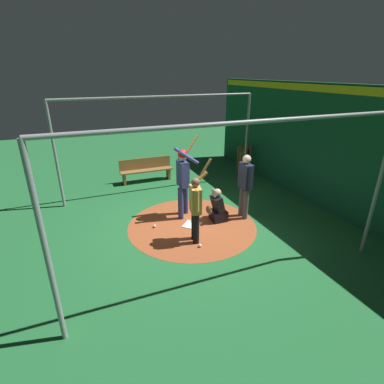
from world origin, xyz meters
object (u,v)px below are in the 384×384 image
(home_plate, at_px, (192,225))
(bat_rack, at_px, (248,159))
(umpire, at_px, (245,183))
(visitor, at_px, (196,206))
(bench, at_px, (146,169))
(batter, at_px, (183,176))
(catcher, at_px, (217,209))
(baseball_1, at_px, (200,246))
(baseball_0, at_px, (155,226))

(home_plate, bearing_deg, bat_rack, -137.97)
(umpire, relative_size, visitor, 0.90)
(home_plate, xyz_separation_m, bench, (0.29, -3.77, 0.44))
(batter, relative_size, bat_rack, 2.12)
(catcher, relative_size, baseball_1, 12.53)
(batter, height_order, bench, batter)
(visitor, height_order, baseball_1, visitor)
(visitor, bearing_deg, baseball_1, 98.95)
(baseball_0, relative_size, baseball_1, 1.00)
(umpire, xyz_separation_m, bat_rack, (-2.32, -3.52, -0.51))
(batter, bearing_deg, bench, -84.90)
(catcher, distance_m, bat_rack, 4.63)
(home_plate, xyz_separation_m, batter, (0.01, -0.61, 1.16))
(home_plate, relative_size, baseball_0, 5.68)
(catcher, bearing_deg, baseball_0, -8.84)
(visitor, xyz_separation_m, bench, (0.09, -4.50, -0.47))
(bat_rack, distance_m, baseball_1, 6.05)
(baseball_0, bearing_deg, home_plate, 165.07)
(home_plate, height_order, visitor, visitor)
(bench, bearing_deg, home_plate, 94.35)
(catcher, relative_size, bat_rack, 0.88)
(bat_rack, bearing_deg, batter, 36.48)
(catcher, xyz_separation_m, baseball_1, (0.95, 1.03, -0.32))
(catcher, bearing_deg, visitor, 37.64)
(visitor, bearing_deg, home_plate, -93.45)
(home_plate, distance_m, bat_rack, 5.16)
(catcher, bearing_deg, home_plate, -0.63)
(catcher, bearing_deg, umpire, 174.34)
(catcher, distance_m, bench, 3.92)
(home_plate, relative_size, batter, 0.19)
(umpire, bearing_deg, catcher, -5.66)
(visitor, bearing_deg, bench, -76.85)
(bench, bearing_deg, visitor, 91.09)
(batter, height_order, baseball_1, batter)
(bat_rack, height_order, bench, bat_rack)
(catcher, xyz_separation_m, bat_rack, (-3.09, -3.45, 0.13))
(home_plate, bearing_deg, baseball_0, -14.93)
(batter, bearing_deg, visitor, 81.66)
(home_plate, distance_m, visitor, 1.18)
(umpire, distance_m, baseball_0, 2.65)
(catcher, height_order, baseball_1, catcher)
(home_plate, distance_m, umpire, 1.80)
(home_plate, distance_m, baseball_1, 1.06)
(home_plate, bearing_deg, bench, -85.65)
(home_plate, bearing_deg, batter, -89.51)
(umpire, bearing_deg, home_plate, -3.21)
(catcher, relative_size, bench, 0.49)
(baseball_1, bearing_deg, visitor, -93.11)
(umpire, bearing_deg, batter, -24.94)
(home_plate, xyz_separation_m, baseball_0, (0.95, -0.25, 0.03))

